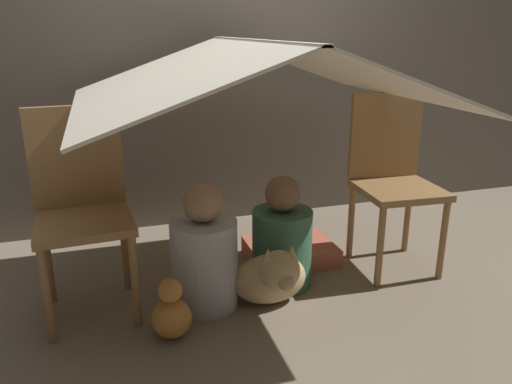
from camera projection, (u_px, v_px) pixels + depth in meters
name	position (u px, v px, depth m)	size (l,w,h in m)	color
ground_plane	(262.00, 297.00, 2.48)	(8.80, 8.80, 0.00)	gray
wall_back	(207.00, 32.00, 3.12)	(7.00, 0.05, 2.50)	#6B6056
chair_left	(82.00, 203.00, 2.25)	(0.44, 0.44, 0.95)	olive
chair_right	(393.00, 174.00, 2.71)	(0.44, 0.44, 0.95)	olive
sheet_canopy	(256.00, 72.00, 2.23)	(1.60, 1.48, 0.29)	silver
person_front	(204.00, 257.00, 2.34)	(0.31, 0.31, 0.61)	#B2B2B7
person_second	(282.00, 241.00, 2.54)	(0.31, 0.31, 0.58)	#38664C
dog	(272.00, 276.00, 2.36)	(0.37, 0.37, 0.35)	tan
floor_cushion	(290.00, 251.00, 2.87)	(0.48, 0.38, 0.10)	#CC664C
plush_toy	(172.00, 313.00, 2.14)	(0.17, 0.17, 0.27)	#D88C3F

